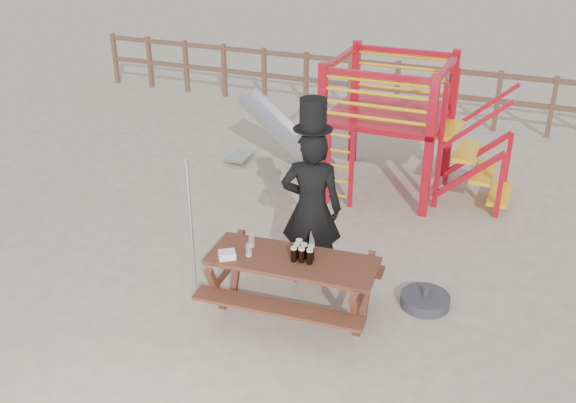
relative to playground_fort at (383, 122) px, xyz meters
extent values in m
plane|color=#C1B096|center=(-0.12, -3.58, -1.07)|extent=(60.00, 60.00, 0.00)
cube|color=brown|center=(-0.12, 3.42, 0.03)|extent=(15.00, 0.06, 0.10)
cube|color=brown|center=(-0.12, 3.42, -0.47)|extent=(15.00, 0.06, 0.10)
cube|color=brown|center=(-7.62, 3.42, -0.47)|extent=(0.09, 0.09, 1.20)
cube|color=brown|center=(-6.62, 3.42, -0.47)|extent=(0.09, 0.09, 1.20)
cube|color=brown|center=(-5.62, 3.42, -0.47)|extent=(0.09, 0.09, 1.20)
cube|color=brown|center=(-4.62, 3.42, -0.47)|extent=(0.09, 0.09, 1.20)
cube|color=brown|center=(-3.62, 3.42, -0.47)|extent=(0.09, 0.09, 1.20)
cube|color=brown|center=(-2.62, 3.42, -0.47)|extent=(0.09, 0.09, 1.20)
cube|color=brown|center=(-1.62, 3.42, -0.47)|extent=(0.09, 0.09, 1.20)
cube|color=brown|center=(-0.62, 3.42, -0.47)|extent=(0.09, 0.09, 1.20)
cube|color=brown|center=(0.38, 3.42, -0.47)|extent=(0.09, 0.09, 1.20)
cube|color=brown|center=(1.38, 3.42, -0.47)|extent=(0.09, 0.09, 1.20)
cube|color=brown|center=(2.38, 3.42, -0.47)|extent=(0.09, 0.09, 1.20)
cube|color=#B30B1A|center=(-0.72, -0.78, -0.02)|extent=(0.12, 0.12, 2.10)
cube|color=#B30B1A|center=(0.88, -0.78, -0.02)|extent=(0.12, 0.12, 2.10)
cube|color=#B30B1A|center=(-0.72, 0.82, -0.02)|extent=(0.12, 0.12, 2.10)
cube|color=#B30B1A|center=(0.88, 0.82, -0.02)|extent=(0.12, 0.12, 2.10)
cube|color=#B30B1A|center=(0.08, 0.02, 0.13)|extent=(1.72, 1.72, 0.08)
cube|color=#B30B1A|center=(0.08, -0.78, 0.93)|extent=(1.60, 0.08, 0.08)
cube|color=#B30B1A|center=(0.08, 0.82, 0.93)|extent=(1.60, 0.08, 0.08)
cube|color=#B30B1A|center=(-0.72, 0.02, 0.93)|extent=(0.08, 1.60, 0.08)
cube|color=#B30B1A|center=(0.88, 0.02, 0.93)|extent=(0.08, 1.60, 0.08)
cylinder|color=yellow|center=(0.08, -0.78, 0.31)|extent=(1.50, 0.05, 0.05)
cylinder|color=yellow|center=(0.08, 0.82, 0.31)|extent=(1.50, 0.05, 0.05)
cylinder|color=yellow|center=(0.08, -0.78, 0.49)|extent=(1.50, 0.05, 0.05)
cylinder|color=yellow|center=(0.08, 0.82, 0.49)|extent=(1.50, 0.05, 0.05)
cylinder|color=yellow|center=(0.08, -0.78, 0.67)|extent=(1.50, 0.05, 0.05)
cylinder|color=yellow|center=(0.08, 0.82, 0.67)|extent=(1.50, 0.05, 0.05)
cylinder|color=yellow|center=(0.08, -0.78, 0.85)|extent=(1.50, 0.05, 0.05)
cylinder|color=yellow|center=(0.08, 0.82, 0.85)|extent=(1.50, 0.05, 0.05)
cube|color=#B30B1A|center=(-0.55, -0.93, -0.47)|extent=(0.06, 0.06, 1.20)
cube|color=#B30B1A|center=(-0.19, -0.93, -0.47)|extent=(0.06, 0.06, 1.20)
cylinder|color=yellow|center=(-0.37, -0.93, -0.92)|extent=(0.36, 0.04, 0.04)
cylinder|color=yellow|center=(-0.37, -0.93, -0.68)|extent=(0.36, 0.04, 0.04)
cylinder|color=yellow|center=(-0.37, -0.93, -0.44)|extent=(0.36, 0.04, 0.04)
cylinder|color=yellow|center=(-0.37, -0.93, -0.20)|extent=(0.36, 0.04, 0.04)
cylinder|color=yellow|center=(-0.37, -0.93, 0.04)|extent=(0.36, 0.04, 0.04)
cube|color=yellow|center=(1.03, 0.02, 0.01)|extent=(0.30, 0.90, 0.06)
cube|color=yellow|center=(1.31, 0.02, -0.29)|extent=(0.30, 0.90, 0.06)
cube|color=yellow|center=(1.59, 0.02, -0.59)|extent=(0.30, 0.90, 0.06)
cube|color=yellow|center=(1.87, 0.02, -0.89)|extent=(0.30, 0.90, 0.06)
cube|color=#B30B1A|center=(1.43, -0.43, -0.47)|extent=(0.95, 0.08, 0.86)
cube|color=#B30B1A|center=(1.43, 0.47, -0.47)|extent=(0.95, 0.08, 0.86)
cube|color=#AEB0B5|center=(-1.62, 0.02, -0.45)|extent=(1.53, 0.55, 1.21)
cube|color=#AEB0B5|center=(-1.62, -0.25, -0.41)|extent=(1.58, 0.04, 1.28)
cube|color=#AEB0B5|center=(-1.62, 0.29, -0.41)|extent=(1.58, 0.04, 1.28)
cube|color=#AEB0B5|center=(-2.52, 0.02, -0.97)|extent=(0.35, 0.55, 0.05)
cube|color=brown|center=(0.05, -3.76, -0.38)|extent=(1.89, 0.84, 0.05)
cube|color=brown|center=(0.09, -4.27, -0.66)|extent=(1.85, 0.41, 0.04)
cube|color=brown|center=(0.01, -3.26, -0.66)|extent=(1.85, 0.41, 0.04)
cube|color=brown|center=(-0.73, -3.83, -0.74)|extent=(0.16, 1.10, 0.66)
cube|color=brown|center=(0.82, -3.70, -0.74)|extent=(0.16, 1.10, 0.66)
imported|color=black|center=(-0.01, -3.05, -0.10)|extent=(0.80, 0.63, 1.95)
cube|color=#0C8B39|center=(-0.05, -2.90, 0.14)|extent=(0.08, 0.04, 0.45)
cylinder|color=black|center=(-0.01, -3.05, 0.88)|extent=(0.44, 0.44, 0.01)
cylinder|color=black|center=(-0.01, -3.05, 1.06)|extent=(0.30, 0.30, 0.34)
cube|color=white|center=(-0.05, -2.91, 1.17)|extent=(0.15, 0.04, 0.04)
cylinder|color=#B2B2B7|center=(-1.14, -3.87, -0.20)|extent=(0.04, 0.04, 1.73)
cylinder|color=#35353A|center=(1.39, -3.03, -1.01)|extent=(0.57, 0.57, 0.13)
cylinder|color=#35353A|center=(1.39, -3.03, -0.89)|extent=(0.07, 0.07, 0.11)
cube|color=white|center=(-0.61, -4.02, -0.32)|extent=(0.23, 0.22, 0.08)
cylinder|color=black|center=(0.08, -3.80, -0.29)|extent=(0.07, 0.07, 0.15)
cylinder|color=beige|center=(0.08, -3.80, -0.20)|extent=(0.07, 0.07, 0.02)
cylinder|color=black|center=(0.16, -3.78, -0.29)|extent=(0.07, 0.07, 0.15)
cylinder|color=beige|center=(0.16, -3.78, -0.20)|extent=(0.07, 0.07, 0.02)
cylinder|color=black|center=(0.25, -3.78, -0.29)|extent=(0.07, 0.07, 0.15)
cylinder|color=beige|center=(0.25, -3.78, -0.20)|extent=(0.07, 0.07, 0.02)
cylinder|color=black|center=(0.08, -3.71, -0.29)|extent=(0.07, 0.07, 0.15)
cylinder|color=beige|center=(0.08, -3.71, -0.20)|extent=(0.07, 0.07, 0.02)
cylinder|color=black|center=(0.15, -3.69, -0.29)|extent=(0.07, 0.07, 0.15)
cylinder|color=beige|center=(0.15, -3.69, -0.20)|extent=(0.07, 0.07, 0.02)
cylinder|color=black|center=(0.23, -3.69, -0.29)|extent=(0.07, 0.07, 0.15)
cylinder|color=beige|center=(0.23, -3.69, -0.20)|extent=(0.07, 0.07, 0.02)
cylinder|color=black|center=(0.07, -3.63, -0.29)|extent=(0.07, 0.07, 0.15)
cylinder|color=beige|center=(0.07, -3.63, -0.20)|extent=(0.07, 0.07, 0.02)
cylinder|color=silver|center=(-0.42, -3.89, -0.29)|extent=(0.07, 0.07, 0.15)
cylinder|color=beige|center=(-0.42, -3.89, -0.35)|extent=(0.06, 0.06, 0.02)
cylinder|color=silver|center=(-0.48, -3.70, -0.29)|extent=(0.07, 0.07, 0.15)
cylinder|color=beige|center=(-0.48, -3.70, -0.35)|extent=(0.06, 0.06, 0.02)
camera|label=1|loc=(2.33, -9.26, 3.24)|focal=40.00mm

